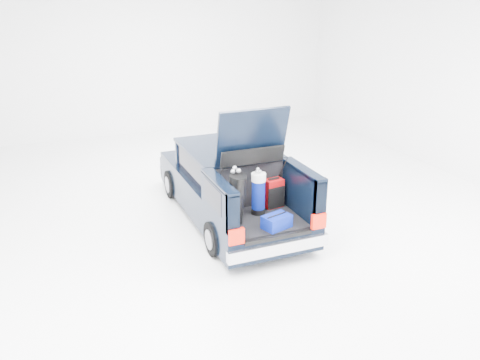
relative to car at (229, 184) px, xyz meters
name	(u,v)px	position (x,y,z in m)	size (l,w,h in m)	color
ground	(231,217)	(0.00, -0.11, -0.67)	(14.00, 14.00, 0.00)	white
car	(229,184)	(0.00, 0.00, 0.00)	(1.87, 4.65, 2.47)	black
red_suitcase	(274,193)	(0.42, -1.19, 0.19)	(0.36, 0.26, 0.56)	#7C0406
black_golf_bag	(236,200)	(-0.50, -1.66, 0.39)	(0.36, 0.47, 1.04)	black
blue_golf_bag	(258,193)	(0.04, -1.35, 0.31)	(0.26, 0.26, 0.85)	black
blue_duffel	(277,222)	(0.09, -1.99, 0.04)	(0.53, 0.42, 0.24)	#041168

